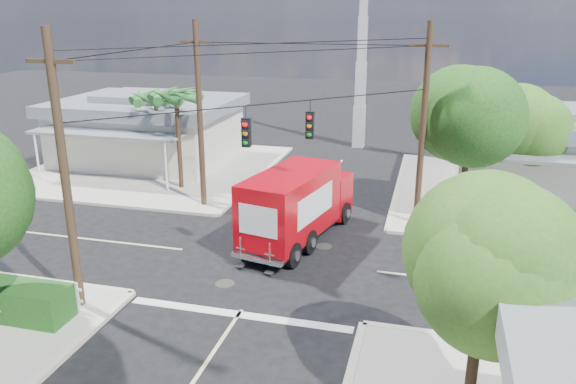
% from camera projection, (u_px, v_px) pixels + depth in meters
% --- Properties ---
extents(ground, '(120.00, 120.00, 0.00)m').
position_uv_depth(ground, '(275.00, 260.00, 22.15)').
color(ground, black).
rests_on(ground, ground).
extents(sidewalk_ne, '(14.12, 14.12, 0.14)m').
position_uv_depth(sidewalk_ne, '(531.00, 196.00, 29.50)').
color(sidewalk_ne, '#A8A297').
rests_on(sidewalk_ne, ground).
extents(sidewalk_nw, '(14.12, 14.12, 0.14)m').
position_uv_depth(sidewalk_nw, '(155.00, 168.00, 34.76)').
color(sidewalk_nw, '#A8A297').
rests_on(sidewalk_nw, ground).
extents(road_markings, '(32.00, 32.00, 0.01)m').
position_uv_depth(road_markings, '(264.00, 276.00, 20.79)').
color(road_markings, beige).
rests_on(road_markings, ground).
extents(building_ne, '(11.80, 10.20, 4.50)m').
position_uv_depth(building_ne, '(566.00, 152.00, 29.41)').
color(building_ne, white).
rests_on(building_ne, sidewalk_ne).
extents(building_nw, '(10.80, 10.20, 4.30)m').
position_uv_depth(building_nw, '(148.00, 128.00, 35.83)').
color(building_nw, beige).
rests_on(building_nw, sidewalk_nw).
extents(radio_tower, '(0.80, 0.80, 17.00)m').
position_uv_depth(radio_tower, '(361.00, 67.00, 38.67)').
color(radio_tower, silver).
rests_on(radio_tower, ground).
extents(tree_ne_front, '(4.21, 4.14, 6.66)m').
position_uv_depth(tree_ne_front, '(470.00, 119.00, 25.14)').
color(tree_ne_front, '#422D1C').
rests_on(tree_ne_front, sidewalk_ne).
extents(tree_ne_back, '(3.77, 3.66, 5.82)m').
position_uv_depth(tree_ne_back, '(524.00, 125.00, 26.72)').
color(tree_ne_back, '#422D1C').
rests_on(tree_ne_back, sidewalk_ne).
extents(tree_se, '(3.67, 3.54, 5.62)m').
position_uv_depth(tree_se, '(486.00, 262.00, 12.54)').
color(tree_se, '#422D1C').
rests_on(tree_se, sidewalk_se).
extents(palm_nw_front, '(3.01, 3.08, 5.59)m').
position_uv_depth(palm_nw_front, '(176.00, 98.00, 29.30)').
color(palm_nw_front, '#422D1C').
rests_on(palm_nw_front, sidewalk_nw).
extents(palm_nw_back, '(3.01, 3.08, 5.19)m').
position_uv_depth(palm_nw_back, '(155.00, 99.00, 31.28)').
color(palm_nw_back, '#422D1C').
rests_on(palm_nw_back, sidewalk_nw).
extents(utility_poles, '(12.00, 10.68, 9.00)m').
position_uv_depth(utility_poles, '(247.00, 133.00, 22.56)').
color(utility_poles, '#473321').
rests_on(utility_poles, ground).
extents(picket_fence, '(5.94, 0.06, 1.00)m').
position_uv_depth(picket_fence, '(4.00, 285.00, 18.68)').
color(picket_fence, silver).
rests_on(picket_fence, sidewalk_sw).
extents(vending_boxes, '(1.90, 0.50, 1.10)m').
position_uv_depth(vending_boxes, '(446.00, 207.00, 26.07)').
color(vending_boxes, '#B80D1A').
rests_on(vending_boxes, sidewalk_ne).
extents(delivery_truck, '(3.70, 7.60, 3.16)m').
position_uv_depth(delivery_truck, '(298.00, 204.00, 23.61)').
color(delivery_truck, black).
rests_on(delivery_truck, ground).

